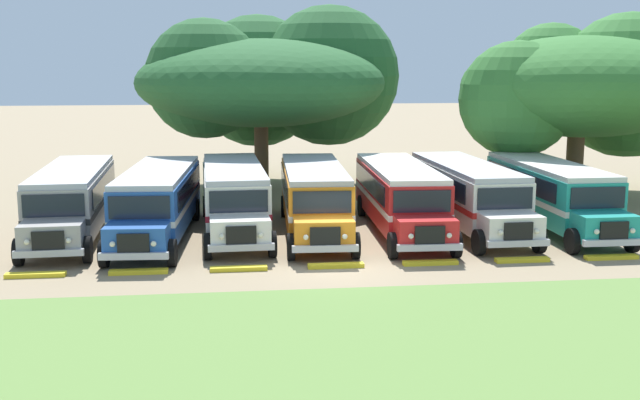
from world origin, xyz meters
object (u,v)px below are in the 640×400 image
parked_bus_slot_4 (400,194)px  parked_bus_slot_6 (551,192)px  parked_bus_slot_2 (234,195)px  parked_bus_slot_1 (158,200)px  parked_bus_slot_5 (467,192)px  parked_bus_slot_0 (72,198)px  secondary_tree (583,86)px  parked_bus_slot_3 (314,195)px  broad_shade_tree (270,80)px

parked_bus_slot_4 → parked_bus_slot_6: size_ratio=1.00×
parked_bus_slot_2 → parked_bus_slot_4: 7.17m
parked_bus_slot_1 → parked_bus_slot_5: 13.35m
parked_bus_slot_0 → parked_bus_slot_4: same height
parked_bus_slot_0 → parked_bus_slot_6: same height
parked_bus_slot_0 → parked_bus_slot_6: (20.66, -0.76, 0.00)m
parked_bus_slot_5 → parked_bus_slot_2: bearing=-94.7°
parked_bus_slot_4 → parked_bus_slot_5: size_ratio=1.00×
parked_bus_slot_6 → parked_bus_slot_4: bearing=-90.6°
parked_bus_slot_0 → parked_bus_slot_2: 6.75m
parked_bus_slot_6 → secondary_tree: bearing=147.3°
secondary_tree → parked_bus_slot_0: bearing=-165.0°
parked_bus_slot_6 → secondary_tree: (4.82, 7.58, 4.38)m
parked_bus_slot_1 → parked_bus_slot_5: same height
parked_bus_slot_5 → parked_bus_slot_6: size_ratio=1.00×
parked_bus_slot_2 → parked_bus_slot_5: same height
parked_bus_slot_4 → parked_bus_slot_3: bearing=-92.4°
parked_bus_slot_4 → parked_bus_slot_0: bearing=-91.2°
parked_bus_slot_3 → parked_bus_slot_0: bearing=-90.1°
parked_bus_slot_5 → secondary_tree: secondary_tree is taller
parked_bus_slot_5 → parked_bus_slot_1: bearing=-90.4°
parked_bus_slot_5 → parked_bus_slot_0: bearing=-93.2°
parked_bus_slot_1 → parked_bus_slot_2: bearing=108.3°
parked_bus_slot_0 → parked_bus_slot_1: bearing=75.8°
parked_bus_slot_1 → parked_bus_slot_4: (10.28, 0.04, 0.00)m
parked_bus_slot_3 → parked_bus_slot_5: size_ratio=1.00×
parked_bus_slot_0 → broad_shade_tree: size_ratio=0.71×
parked_bus_slot_3 → parked_bus_slot_6: size_ratio=1.00×
parked_bus_slot_6 → broad_shade_tree: 17.77m
parked_bus_slot_5 → secondary_tree: (8.54, 7.31, 4.38)m
broad_shade_tree → parked_bus_slot_3: bearing=-84.6°
parked_bus_slot_5 → secondary_tree: 12.06m
parked_bus_slot_1 → parked_bus_slot_5: bearing=94.8°
parked_bus_slot_2 → parked_bus_slot_3: bearing=79.5°
parked_bus_slot_3 → parked_bus_slot_6: (10.48, -0.32, 0.00)m
parked_bus_slot_3 → parked_bus_slot_2: bearing=-96.2°
parked_bus_slot_2 → parked_bus_slot_5: bearing=85.0°
parked_bus_slot_4 → secondary_tree: (11.60, 7.54, 4.38)m
parked_bus_slot_1 → parked_bus_slot_3: size_ratio=1.00×
parked_bus_slot_5 → parked_bus_slot_6: 3.72m
parked_bus_slot_0 → parked_bus_slot_1: 3.67m
parked_bus_slot_1 → parked_bus_slot_6: same height
parked_bus_slot_0 → parked_bus_slot_1: (3.59, -0.76, 0.00)m
parked_bus_slot_5 → parked_bus_slot_6: bearing=84.1°
parked_bus_slot_4 → parked_bus_slot_6: same height
secondary_tree → parked_bus_slot_4: bearing=-147.0°
parked_bus_slot_1 → broad_shade_tree: 14.47m
parked_bus_slot_0 → parked_bus_slot_1: same height
parked_bus_slot_1 → parked_bus_slot_2: (3.16, 0.82, 0.00)m
parked_bus_slot_6 → parked_bus_slot_0: bearing=-92.4°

